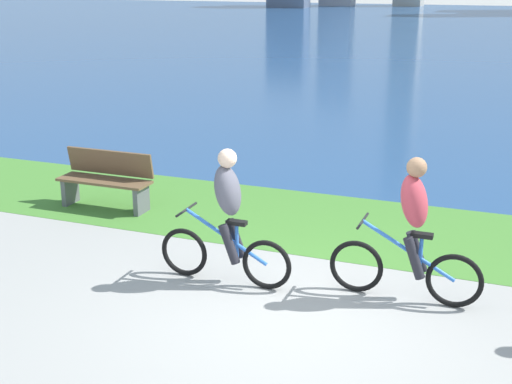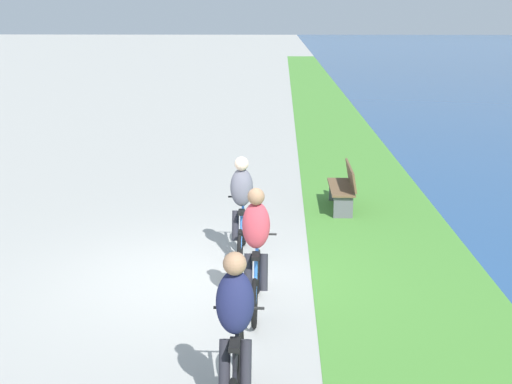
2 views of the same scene
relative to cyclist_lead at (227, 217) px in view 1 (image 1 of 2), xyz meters
name	(u,v)px [view 1 (image 1 of 2)]	position (x,y,z in m)	size (l,w,h in m)	color
ground_plane	(290,317)	(0.98, -0.57, -0.83)	(300.00, 300.00, 0.00)	#9E9E99
grass_strip_bayside	(355,226)	(0.98, 2.42, -0.82)	(120.00, 2.67, 0.01)	#478433
bay_water_surface	(495,31)	(0.98, 40.79, -0.83)	(300.00, 74.07, 0.00)	navy
cyclist_lead	(227,217)	(0.00, 0.00, 0.00)	(1.68, 0.52, 1.65)	black
cyclist_trailing	(411,231)	(2.07, 0.31, 0.00)	(1.73, 0.52, 1.67)	black
bench_near_path	(106,180)	(-2.88, 1.88, -0.38)	(1.50, 0.47, 0.90)	brown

